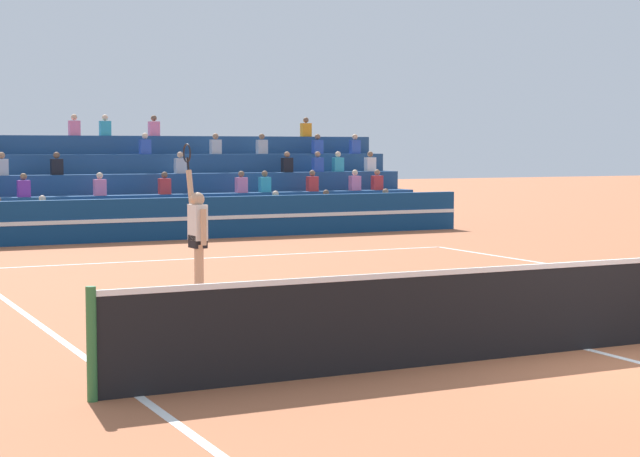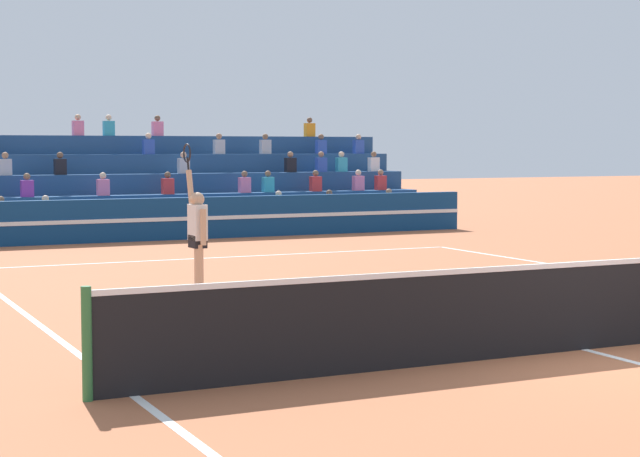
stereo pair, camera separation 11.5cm
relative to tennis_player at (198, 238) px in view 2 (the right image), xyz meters
The scene contains 7 objects.
ground_plane 6.55m from the tennis_player, 64.39° to the right, with size 120.00×120.00×0.00m, color #AD603D.
court_lines 6.55m from the tennis_player, 64.39° to the right, with size 11.10×23.90×0.01m.
tennis_net 6.50m from the tennis_player, 64.39° to the right, with size 12.00×0.10×1.10m.
sponsor_banner_wall 11.20m from the tennis_player, 75.51° to the left, with size 18.00×0.26×1.10m.
bleacher_stand 14.90m from the tennis_player, 79.13° to the left, with size 17.46×4.75×3.38m.
tennis_player is the anchor object (origin of this frame).
tennis_ball 4.40m from the tennis_player, 36.56° to the right, with size 0.07×0.07×0.07m, color #C6DB33.
Camera 2 is at (-8.31, -9.96, 2.41)m, focal length 60.00 mm.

